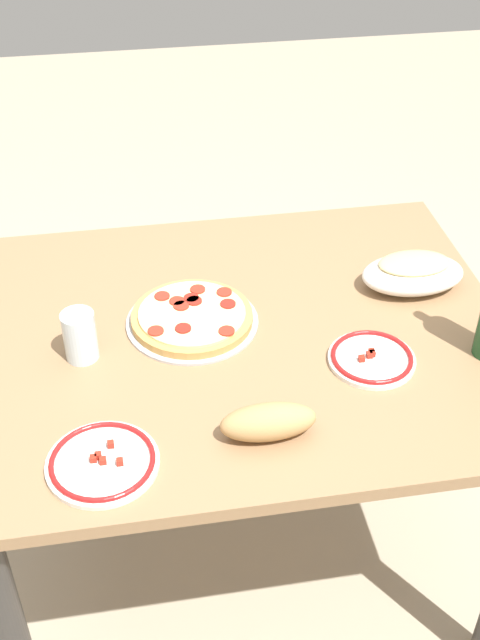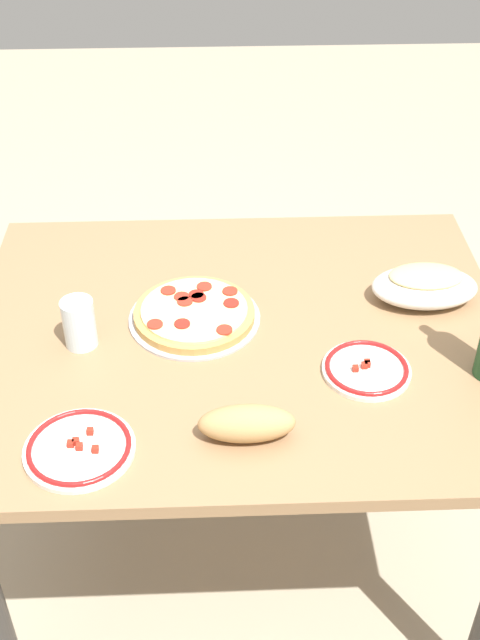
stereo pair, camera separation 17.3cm
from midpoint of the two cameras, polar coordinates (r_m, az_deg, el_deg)
name	(u,v)px [view 1 (the left image)]	position (r m, az deg, el deg)	size (l,w,h in m)	color
ground_plane	(240,546)	(2.30, -2.24, -15.80)	(8.00, 8.00, 0.00)	tan
dining_table	(240,375)	(1.83, -2.71, -4.01)	(1.18, 0.95, 0.76)	#93704C
pepperoni_pizza	(192,318)	(1.77, -6.21, 0.06)	(0.29, 0.29, 0.03)	#B7B7BC
baked_pasta_dish	(413,272)	(1.88, 9.61, 3.28)	(0.24, 0.15, 0.08)	white
water_glass	(80,336)	(1.70, -14.16, -1.22)	(0.07, 0.07, 0.11)	silver
side_plate_near	(103,462)	(1.50, -13.05, -9.93)	(0.21, 0.21, 0.02)	white
side_plate_far	(372,358)	(1.67, 6.41, -2.82)	(0.18, 0.18, 0.02)	white
bread_loaf	(267,422)	(1.49, -1.43, -7.38)	(0.18, 0.08, 0.07)	tan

